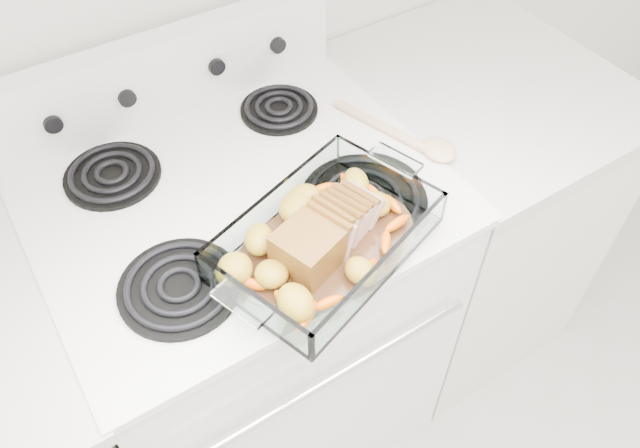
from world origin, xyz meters
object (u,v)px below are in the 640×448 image
electric_range (254,315)px  baking_dish (326,242)px  counter_right (457,213)px  pork_roast (320,236)px

electric_range → baking_dish: electric_range is taller
baking_dish → counter_right: bearing=2.4°
counter_right → baking_dish: baking_dish is taller
baking_dish → pork_roast: pork_roast is taller
electric_range → pork_roast: (0.05, -0.23, 0.51)m
baking_dish → pork_roast: size_ratio=1.73×
baking_dish → electric_range: bearing=87.0°
counter_right → baking_dish: 0.81m
electric_range → pork_roast: size_ratio=5.13×
baking_dish → pork_roast: bearing=161.8°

